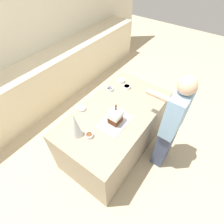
{
  "coord_description": "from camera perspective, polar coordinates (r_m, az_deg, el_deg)",
  "views": [
    {
      "loc": [
        -1.41,
        -0.97,
        2.7
      ],
      "look_at": [
        -0.08,
        0.0,
        0.95
      ],
      "focal_mm": 28.0,
      "sensor_mm": 36.0,
      "label": 1
    }
  ],
  "objects": [
    {
      "name": "ground_plane",
      "position": [
        3.19,
        0.85,
        -10.88
      ],
      "size": [
        12.0,
        12.0,
        0.0
      ],
      "primitive_type": "plane",
      "color": "#C6B28E"
    },
    {
      "name": "wall_back",
      "position": [
        3.74,
        -29.33,
        19.28
      ],
      "size": [
        8.0,
        0.05,
        2.6
      ],
      "color": "beige",
      "rests_on": "ground_plane"
    },
    {
      "name": "back_cabinet_block",
      "position": [
        3.87,
        -22.48,
        7.9
      ],
      "size": [
        6.0,
        0.6,
        0.96
      ],
      "color": "beige",
      "rests_on": "ground_plane"
    },
    {
      "name": "kitchen_island",
      "position": [
        2.83,
        0.95,
        -6.06
      ],
      "size": [
        1.77,
        1.0,
        0.89
      ],
      "color": "gray",
      "rests_on": "ground_plane"
    },
    {
      "name": "baking_tray",
      "position": [
        2.36,
        1.04,
        -3.21
      ],
      "size": [
        0.45,
        0.32,
        0.01
      ],
      "color": "#B2B2BC",
      "rests_on": "kitchen_island"
    },
    {
      "name": "gingerbread_house",
      "position": [
        2.28,
        1.07,
        -1.57
      ],
      "size": [
        0.18,
        0.16,
        0.26
      ],
      "color": "#5B2D14",
      "rests_on": "baking_tray"
    },
    {
      "name": "decorative_tree",
      "position": [
        2.13,
        -11.8,
        -4.28
      ],
      "size": [
        0.13,
        0.13,
        0.37
      ],
      "color": "silver",
      "rests_on": "kitchen_island"
    },
    {
      "name": "candy_bowl_front_corner",
      "position": [
        2.83,
        -0.74,
        7.61
      ],
      "size": [
        0.12,
        0.12,
        0.04
      ],
      "color": "white",
      "rests_on": "kitchen_island"
    },
    {
      "name": "candy_bowl_beside_tree",
      "position": [
        2.54,
        -9.85,
        1.11
      ],
      "size": [
        0.11,
        0.11,
        0.04
      ],
      "color": "silver",
      "rests_on": "kitchen_island"
    },
    {
      "name": "candy_bowl_near_tray_right",
      "position": [
        3.0,
        2.87,
        10.22
      ],
      "size": [
        0.13,
        0.13,
        0.04
      ],
      "color": "white",
      "rests_on": "kitchen_island"
    },
    {
      "name": "candy_bowl_center_rear",
      "position": [
        2.87,
        4.84,
        8.18
      ],
      "size": [
        0.12,
        0.12,
        0.04
      ],
      "color": "white",
      "rests_on": "kitchen_island"
    },
    {
      "name": "candy_bowl_far_left",
      "position": [
        2.21,
        -7.44,
        -7.53
      ],
      "size": [
        0.1,
        0.1,
        0.05
      ],
      "color": "white",
      "rests_on": "kitchen_island"
    },
    {
      "name": "person",
      "position": [
        2.5,
        18.69,
        -4.33
      ],
      "size": [
        0.43,
        0.54,
        1.65
      ],
      "color": "#424C6B",
      "rests_on": "ground_plane"
    }
  ]
}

